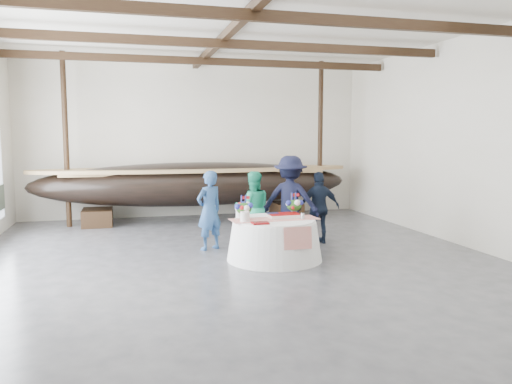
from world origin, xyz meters
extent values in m
cube|color=#3D3D42|center=(0.00, 0.00, 0.00)|extent=(10.00, 12.00, 0.01)
cube|color=silver|center=(0.00, 6.00, 2.25)|extent=(10.00, 0.02, 4.50)
cube|color=silver|center=(0.00, -6.00, 2.25)|extent=(10.00, 0.02, 4.50)
cube|color=silver|center=(5.00, 0.00, 2.25)|extent=(0.02, 12.00, 4.50)
cube|color=white|center=(0.00, 0.00, 4.50)|extent=(10.00, 12.00, 0.01)
cube|color=black|center=(0.00, -1.00, 4.25)|extent=(9.80, 0.12, 0.18)
cube|color=black|center=(0.00, 1.50, 4.25)|extent=(9.80, 0.12, 0.18)
cube|color=black|center=(0.00, 4.00, 4.25)|extent=(9.80, 0.12, 0.18)
cube|color=black|center=(0.00, 0.00, 4.38)|extent=(0.15, 11.76, 0.15)
cylinder|color=black|center=(-3.50, 4.89, 2.25)|extent=(0.14, 0.14, 4.50)
cylinder|color=black|center=(3.50, 4.89, 2.25)|extent=(0.14, 0.14, 4.50)
cube|color=black|center=(-2.79, 4.89, 0.22)|extent=(0.77, 0.99, 0.44)
cube|color=black|center=(2.48, 4.89, 0.22)|extent=(0.77, 0.99, 0.44)
ellipsoid|color=black|center=(-0.16, 4.89, 1.04)|extent=(8.78, 1.76, 1.21)
cube|color=#9E7A4C|center=(-0.16, 4.89, 1.37)|extent=(7.03, 1.15, 0.07)
cone|color=white|center=(0.70, 0.21, 0.38)|extent=(1.83, 1.83, 0.76)
cylinder|color=white|center=(0.70, 0.21, 0.77)|extent=(1.55, 1.55, 0.04)
cube|color=red|center=(0.70, 0.21, 0.79)|extent=(1.71, 0.61, 0.01)
cube|color=white|center=(0.92, 0.33, 0.82)|extent=(0.60, 0.40, 0.07)
cylinder|color=white|center=(0.09, 0.06, 0.88)|extent=(0.18, 0.18, 0.19)
cylinder|color=white|center=(0.11, 0.53, 0.88)|extent=(0.18, 0.18, 0.18)
cube|color=maroon|center=(0.31, -0.21, 0.80)|extent=(0.30, 0.24, 0.03)
cone|color=silver|center=(1.23, 0.09, 0.85)|extent=(0.09, 0.09, 0.12)
imported|color=navy|center=(-0.37, 1.36, 0.83)|extent=(0.72, 0.63, 1.66)
imported|color=#21AC80|center=(0.62, 1.56, 0.81)|extent=(0.83, 0.68, 1.61)
imported|color=black|center=(1.44, 1.47, 0.97)|extent=(1.45, 1.21, 1.94)
imported|color=black|center=(2.08, 1.37, 0.80)|extent=(0.94, 0.41, 1.59)
camera|label=1|loc=(-2.02, -8.81, 2.38)|focal=35.00mm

